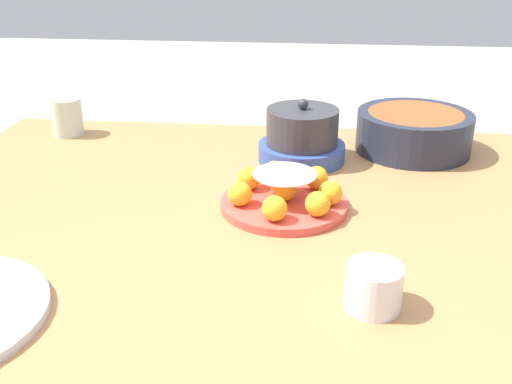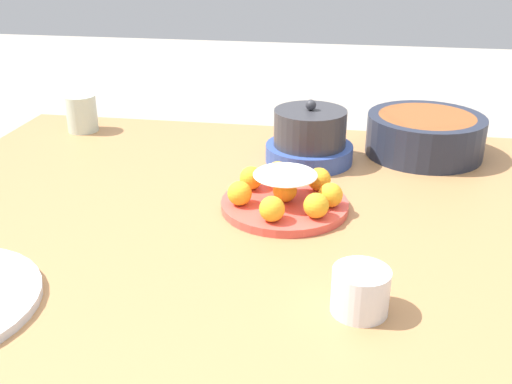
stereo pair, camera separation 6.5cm
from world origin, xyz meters
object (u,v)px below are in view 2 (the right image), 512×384
Objects in this scene: cup_near at (360,291)px; warming_pot at (310,138)px; cake_plate at (285,195)px; serving_bowl at (425,134)px; cup_far at (82,113)px; dining_table at (228,255)px.

warming_pot reaches higher than cup_near.
cake_plate is at bearing 114.57° from cup_near.
cup_near is 0.41× the size of warming_pot.
serving_bowl is (0.29, 0.35, 0.02)m from cake_plate.
serving_bowl is at bearing 50.62° from cake_plate.
cake_plate is 0.45m from serving_bowl.
cup_far reaches higher than cup_near.
warming_pot is at bearing -161.00° from serving_bowl.
cup_far is (-0.48, 0.42, 0.14)m from dining_table.
cup_near is (0.14, -0.31, 0.01)m from cake_plate.
cake_plate is (0.10, 0.04, 0.12)m from dining_table.
cake_plate is 0.69m from cup_far.
serving_bowl reaches higher than cake_plate.
warming_pot reaches higher than cup_far.
cup_far is 0.62m from warming_pot.
cup_near is at bearing -43.76° from cup_far.
serving_bowl is (0.39, 0.39, 0.14)m from dining_table.
cake_plate is at bearing -33.23° from cup_far.
serving_bowl is 0.68m from cup_near.
serving_bowl is at bearing -2.15° from cup_far.
cake_plate is at bearing 21.90° from dining_table.
cake_plate is at bearing -129.38° from serving_bowl.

